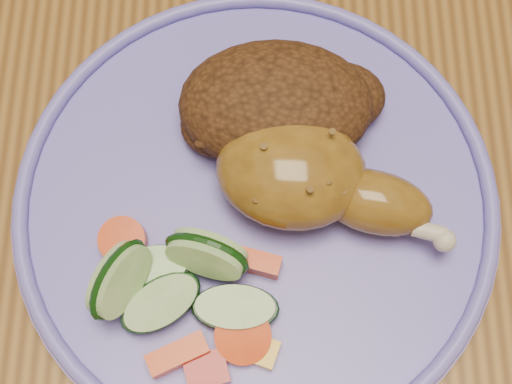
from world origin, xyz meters
TOP-DOWN VIEW (x-y plane):
  - ground at (0.00, 0.00)m, footprint 4.00×4.00m
  - dining_table at (0.00, 0.00)m, footprint 0.90×1.40m
  - plate at (-0.02, -0.08)m, footprint 0.31×0.31m
  - plate_rim at (-0.02, -0.08)m, footprint 0.31×0.31m
  - chicken_leg at (0.01, -0.07)m, footprint 0.15×0.09m
  - rice_pilaf at (-0.01, -0.02)m, footprint 0.13×0.09m
  - vegetable_pile at (-0.07, -0.14)m, footprint 0.12×0.11m

SIDE VIEW (x-z plane):
  - ground at x=0.00m, z-range 0.00..0.00m
  - dining_table at x=0.00m, z-range 0.29..1.04m
  - plate at x=-0.02m, z-range 0.75..0.76m
  - plate_rim at x=-0.02m, z-range 0.76..0.77m
  - vegetable_pile at x=-0.07m, z-range 0.75..0.80m
  - rice_pilaf at x=-0.01m, z-range 0.76..0.81m
  - chicken_leg at x=0.01m, z-range 0.76..0.81m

